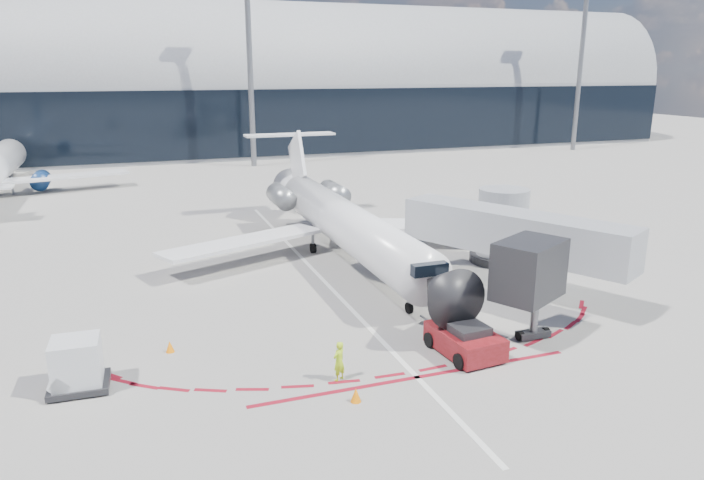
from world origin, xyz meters
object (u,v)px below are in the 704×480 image
object	(u,v)px
pushback_tug	(465,340)
ramp_worker	(339,361)
regional_jet	(341,220)
uld_container	(77,365)

from	to	relation	value
pushback_tug	ramp_worker	world-z (taller)	ramp_worker
regional_jet	ramp_worker	world-z (taller)	regional_jet
pushback_tug	regional_jet	bearing A→B (deg)	86.22
pushback_tug	ramp_worker	distance (m)	6.03
regional_jet	uld_container	size ratio (longest dim) A/B	12.94
regional_jet	uld_container	bearing A→B (deg)	-138.52
pushback_tug	uld_container	size ratio (longest dim) A/B	2.43
regional_jet	ramp_worker	size ratio (longest dim) A/B	17.84
regional_jet	pushback_tug	world-z (taller)	regional_jet
pushback_tug	ramp_worker	xyz separation A→B (m)	(-6.01, -0.46, 0.20)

